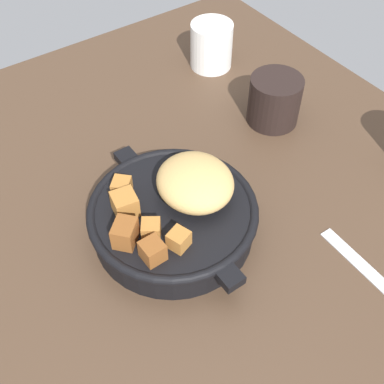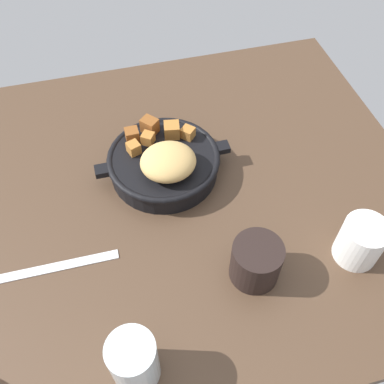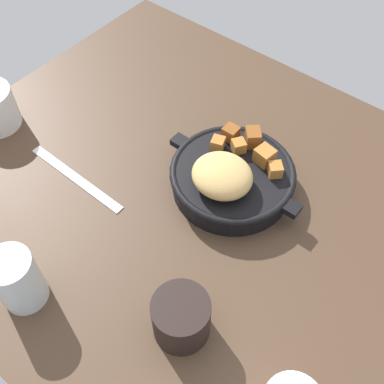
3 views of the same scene
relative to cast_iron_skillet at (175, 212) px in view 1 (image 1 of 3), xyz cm
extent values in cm
cube|color=#473323|center=(1.94, 4.86, -4.42)|extent=(95.52, 77.01, 2.40)
cylinder|color=black|center=(0.02, -0.35, -1.10)|extent=(19.78, 19.78, 4.25)
torus|color=black|center=(0.02, -0.35, 0.69)|extent=(20.58, 20.58, 1.20)
cube|color=black|center=(11.12, -0.35, 0.39)|extent=(2.64, 2.40, 1.20)
cube|color=black|center=(-11.08, -0.35, 0.39)|extent=(2.64, 2.40, 1.20)
ellipsoid|color=tan|center=(-0.21, 3.06, 3.26)|extent=(9.72, 9.00, 4.47)
cube|color=#A86B2D|center=(2.17, -4.48, 2.08)|extent=(2.91, 2.91, 2.10)
cube|color=brown|center=(4.62, -5.93, 2.24)|extent=(2.47, 2.38, 2.42)
cube|color=#A86B2D|center=(-2.71, -5.13, 2.39)|extent=(3.25, 3.18, 2.73)
cube|color=#A86B2D|center=(-5.50, -4.02, 2.08)|extent=(3.06, 3.06, 2.11)
cube|color=#A86B2D|center=(4.90, -2.73, 2.10)|extent=(2.68, 2.73, 2.15)
cube|color=brown|center=(1.03, -7.25, 2.49)|extent=(3.71, 3.75, 2.92)
cylinder|color=black|center=(-9.05, 23.74, 0.44)|extent=(7.79, 7.79, 7.33)
cylinder|color=white|center=(-26.04, 24.65, 0.63)|extent=(7.03, 7.03, 7.71)
camera|label=1|loc=(31.47, -19.54, 45.66)|focal=45.61mm
camera|label=2|loc=(8.40, 51.91, 58.92)|focal=40.51mm
camera|label=3|loc=(-24.96, 41.26, 59.55)|focal=43.93mm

